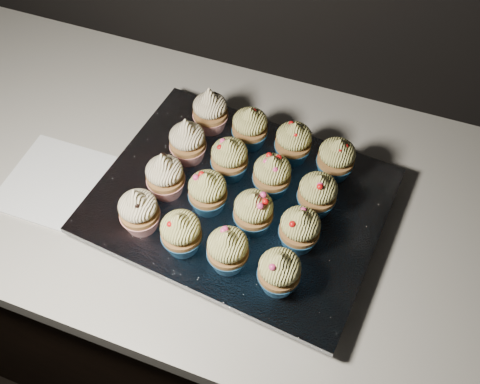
{
  "coord_description": "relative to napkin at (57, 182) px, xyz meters",
  "views": [
    {
      "loc": [
        0.07,
        1.19,
        1.65
      ],
      "look_at": [
        -0.11,
        1.66,
        0.95
      ],
      "focal_mm": 40.0,
      "sensor_mm": 36.0,
      "label": 1
    }
  ],
  "objects": [
    {
      "name": "cupcake_11",
      "position": [
        0.44,
        0.08,
        0.07
      ],
      "size": [
        0.06,
        0.06,
        0.08
      ],
      "color": "#1B5382",
      "rests_on": "foil_lining"
    },
    {
      "name": "worktop",
      "position": [
        0.43,
        0.1,
        -0.02
      ],
      "size": [
        2.44,
        0.64,
        0.04
      ],
      "primitive_type": "cube",
      "color": "silver",
      "rests_on": "cabinet"
    },
    {
      "name": "cupcake_4",
      "position": [
        0.2,
        0.03,
        0.07
      ],
      "size": [
        0.06,
        0.06,
        0.1
      ],
      "color": "#B11B18",
      "rests_on": "foil_lining"
    },
    {
      "name": "cupcake_1",
      "position": [
        0.27,
        -0.06,
        0.07
      ],
      "size": [
        0.06,
        0.06,
        0.08
      ],
      "color": "#1B5382",
      "rests_on": "foil_lining"
    },
    {
      "name": "cupcake_12",
      "position": [
        0.22,
        0.19,
        0.07
      ],
      "size": [
        0.06,
        0.06,
        0.1
      ],
      "color": "#B11B18",
      "rests_on": "foil_lining"
    },
    {
      "name": "cabinet",
      "position": [
        0.43,
        0.1,
        -0.47
      ],
      "size": [
        2.4,
        0.6,
        0.86
      ],
      "primitive_type": "cube",
      "color": "black",
      "rests_on": "ground"
    },
    {
      "name": "cupcake_0",
      "position": [
        0.19,
        -0.04,
        0.07
      ],
      "size": [
        0.06,
        0.06,
        0.1
      ],
      "color": "#B11B18",
      "rests_on": "foil_lining"
    },
    {
      "name": "cupcake_14",
      "position": [
        0.37,
        0.17,
        0.07
      ],
      "size": [
        0.06,
        0.06,
        0.08
      ],
      "color": "#1B5382",
      "rests_on": "foil_lining"
    },
    {
      "name": "foil_lining",
      "position": [
        0.32,
        0.06,
        0.03
      ],
      "size": [
        0.49,
        0.4,
        0.01
      ],
      "primitive_type": "cube",
      "rotation": [
        0.0,
        0.0,
        -0.1
      ],
      "color": "silver",
      "rests_on": "baking_tray"
    },
    {
      "name": "cupcake_8",
      "position": [
        0.21,
        0.11,
        0.07
      ],
      "size": [
        0.06,
        0.06,
        0.1
      ],
      "color": "#B11B18",
      "rests_on": "foil_lining"
    },
    {
      "name": "cupcake_10",
      "position": [
        0.36,
        0.1,
        0.07
      ],
      "size": [
        0.06,
        0.06,
        0.08
      ],
      "color": "#1B5382",
      "rests_on": "foil_lining"
    },
    {
      "name": "cupcake_7",
      "position": [
        0.43,
        0.01,
        0.07
      ],
      "size": [
        0.06,
        0.06,
        0.08
      ],
      "color": "#1B5382",
      "rests_on": "foil_lining"
    },
    {
      "name": "cupcake_3",
      "position": [
        0.43,
        -0.07,
        0.07
      ],
      "size": [
        0.06,
        0.06,
        0.08
      ],
      "color": "#1B5382",
      "rests_on": "foil_lining"
    },
    {
      "name": "cupcake_9",
      "position": [
        0.29,
        0.1,
        0.07
      ],
      "size": [
        0.06,
        0.06,
        0.08
      ],
      "color": "#1B5382",
      "rests_on": "foil_lining"
    },
    {
      "name": "cupcake_2",
      "position": [
        0.35,
        -0.06,
        0.07
      ],
      "size": [
        0.06,
        0.06,
        0.08
      ],
      "color": "#1B5382",
      "rests_on": "foil_lining"
    },
    {
      "name": "cupcake_6",
      "position": [
        0.36,
        0.02,
        0.07
      ],
      "size": [
        0.06,
        0.06,
        0.08
      ],
      "color": "#1B5382",
      "rests_on": "foil_lining"
    },
    {
      "name": "napkin",
      "position": [
        0.0,
        0.0,
        0.0
      ],
      "size": [
        0.18,
        0.18,
        0.0
      ],
      "primitive_type": "cube",
      "rotation": [
        0.0,
        0.0,
        0.01
      ],
      "color": "white",
      "rests_on": "worktop"
    },
    {
      "name": "baking_tray",
      "position": [
        0.32,
        0.06,
        0.01
      ],
      "size": [
        0.45,
        0.36,
        0.02
      ],
      "primitive_type": "cube",
      "rotation": [
        0.0,
        0.0,
        -0.1
      ],
      "color": "black",
      "rests_on": "worktop"
    },
    {
      "name": "cupcake_13",
      "position": [
        0.29,
        0.18,
        0.07
      ],
      "size": [
        0.06,
        0.06,
        0.08
      ],
      "color": "#1B5382",
      "rests_on": "foil_lining"
    },
    {
      "name": "cupcake_15",
      "position": [
        0.45,
        0.16,
        0.07
      ],
      "size": [
        0.06,
        0.06,
        0.08
      ],
      "color": "#1B5382",
      "rests_on": "foil_lining"
    },
    {
      "name": "cupcake_5",
      "position": [
        0.28,
        0.03,
        0.07
      ],
      "size": [
        0.06,
        0.06,
        0.08
      ],
      "color": "#1B5382",
      "rests_on": "foil_lining"
    }
  ]
}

